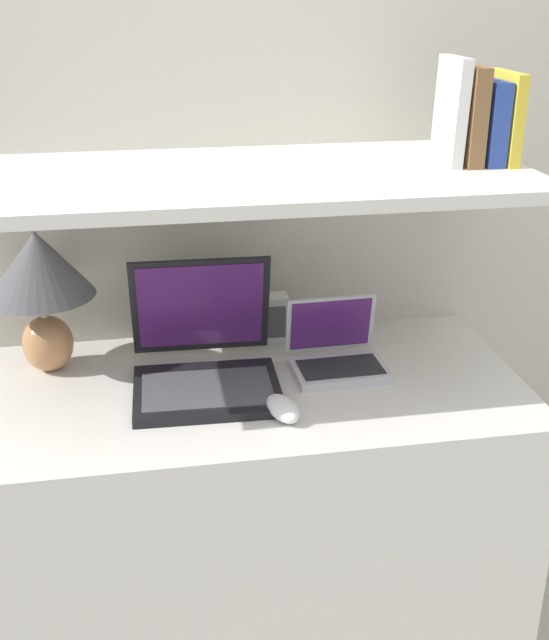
% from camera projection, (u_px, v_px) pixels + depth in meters
% --- Properties ---
extents(wall_back, '(6.00, 0.05, 2.40)m').
position_uv_depth(wall_back, '(230.00, 156.00, 2.02)').
color(wall_back, beige).
rests_on(wall_back, ground_plane).
extents(desk, '(1.24, 0.63, 0.75)m').
position_uv_depth(desk, '(256.00, 517.00, 2.00)').
color(desk, silver).
rests_on(desk, ground_plane).
extents(back_riser, '(1.24, 0.04, 1.20)m').
position_uv_depth(back_riser, '(237.00, 376.00, 2.22)').
color(back_riser, beige).
rests_on(back_riser, ground_plane).
extents(shelf, '(1.24, 0.57, 0.03)m').
position_uv_depth(shelf, '(248.00, 178.00, 1.74)').
color(shelf, silver).
rests_on(shelf, back_riser).
extents(table_lamp, '(0.25, 0.25, 0.34)m').
position_uv_depth(table_lamp, '(40.00, 278.00, 1.84)').
color(table_lamp, '#B27A4C').
rests_on(table_lamp, desk).
extents(laptop_large, '(0.34, 0.35, 0.28)m').
position_uv_depth(laptop_large, '(205.00, 361.00, 1.84)').
color(laptop_large, black).
rests_on(laptop_large, desk).
extents(laptop_small, '(0.23, 0.19, 0.16)m').
position_uv_depth(laptop_small, '(337.00, 354.00, 1.92)').
color(laptop_small, silver).
rests_on(laptop_small, desk).
extents(computer_mouse, '(0.08, 0.13, 0.04)m').
position_uv_depth(computer_mouse, '(283.00, 408.00, 1.71)').
color(computer_mouse, white).
rests_on(computer_mouse, desk).
extents(router_box, '(0.09, 0.06, 0.12)m').
position_uv_depth(router_box, '(269.00, 318.00, 2.06)').
color(router_box, white).
rests_on(router_box, desk).
extents(book_yellow, '(0.03, 0.16, 0.20)m').
position_uv_depth(book_yellow, '(504.00, 117.00, 1.79)').
color(book_yellow, gold).
rests_on(book_yellow, shelf).
extents(book_blue, '(0.04, 0.15, 0.18)m').
position_uv_depth(book_blue, '(487.00, 122.00, 1.78)').
color(book_blue, '#284293').
rests_on(book_blue, shelf).
extents(book_brown, '(0.04, 0.15, 0.21)m').
position_uv_depth(book_brown, '(468.00, 115.00, 1.77)').
color(book_brown, brown).
rests_on(book_brown, shelf).
extents(book_white, '(0.03, 0.14, 0.23)m').
position_uv_depth(book_white, '(451.00, 111.00, 1.76)').
color(book_white, silver).
rests_on(book_white, shelf).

